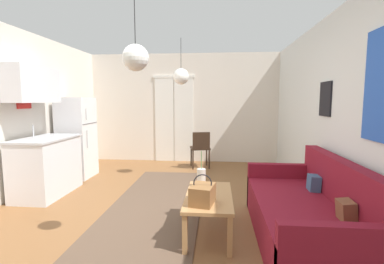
{
  "coord_description": "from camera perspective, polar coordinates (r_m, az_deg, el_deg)",
  "views": [
    {
      "loc": [
        0.83,
        -3.24,
        1.51
      ],
      "look_at": [
        0.39,
        1.58,
        0.96
      ],
      "focal_mm": 26.15,
      "sensor_mm": 36.0,
      "label": 1
    }
  ],
  "objects": [
    {
      "name": "ground_plane",
      "position": [
        3.69,
        -8.75,
        -18.57
      ],
      "size": [
        5.15,
        7.74,
        0.1
      ],
      "primitive_type": "cube",
      "color": "brown"
    },
    {
      "name": "wall_back",
      "position": [
        6.91,
        -1.78,
        4.82
      ],
      "size": [
        4.75,
        0.13,
        2.63
      ],
      "color": "silver",
      "rests_on": "ground_plane"
    },
    {
      "name": "wall_right",
      "position": [
        3.57,
        30.0,
        2.58
      ],
      "size": [
        0.12,
        7.34,
        2.63
      ],
      "color": "silver",
      "rests_on": "ground_plane"
    },
    {
      "name": "area_rug",
      "position": [
        4.19,
        -7.21,
        -14.57
      ],
      "size": [
        1.28,
        3.64,
        0.01
      ],
      "primitive_type": "cube",
      "color": "brown",
      "rests_on": "ground_plane"
    },
    {
      "name": "couch",
      "position": [
        3.35,
        22.97,
        -15.59
      ],
      "size": [
        0.94,
        2.03,
        0.89
      ],
      "color": "maroon",
      "rests_on": "ground_plane"
    },
    {
      "name": "coffee_table",
      "position": [
        3.25,
        3.45,
        -13.65
      ],
      "size": [
        0.52,
        1.03,
        0.45
      ],
      "color": "#B27F4C",
      "rests_on": "ground_plane"
    },
    {
      "name": "bamboo_vase",
      "position": [
        3.48,
        1.91,
        -9.3
      ],
      "size": [
        0.11,
        0.11,
        0.44
      ],
      "color": "beige",
      "rests_on": "coffee_table"
    },
    {
      "name": "handbag",
      "position": [
        2.95,
        2.17,
        -12.53
      ],
      "size": [
        0.27,
        0.34,
        0.31
      ],
      "color": "brown",
      "rests_on": "coffee_table"
    },
    {
      "name": "refrigerator",
      "position": [
        5.91,
        -22.41,
        -1.06
      ],
      "size": [
        0.58,
        0.64,
        1.56
      ],
      "color": "white",
      "rests_on": "ground_plane"
    },
    {
      "name": "kitchen_counter",
      "position": [
        5.02,
        -27.96,
        -2.96
      ],
      "size": [
        0.64,
        1.12,
        2.03
      ],
      "color": "silver",
      "rests_on": "ground_plane"
    },
    {
      "name": "accent_chair",
      "position": [
        6.21,
        1.73,
        -3.07
      ],
      "size": [
        0.49,
        0.48,
        0.82
      ],
      "rotation": [
        0.0,
        0.0,
        3.35
      ],
      "color": "black",
      "rests_on": "ground_plane"
    },
    {
      "name": "pendant_lamp_near",
      "position": [
        2.68,
        -11.44,
        14.63
      ],
      "size": [
        0.24,
        0.24,
        0.86
      ],
      "color": "black"
    },
    {
      "name": "pendant_lamp_far",
      "position": [
        5.22,
        -2.25,
        11.26
      ],
      "size": [
        0.3,
        0.3,
        0.84
      ],
      "color": "black"
    }
  ]
}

